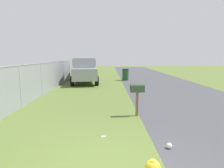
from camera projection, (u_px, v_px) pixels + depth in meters
The scene contains 7 objects.
road_asphalt at pixel (191, 100), 9.55m from camera, with size 60.00×6.16×0.01m, color #47474C.
mailbox at pixel (137, 90), 6.83m from camera, with size 0.23×0.53×1.23m.
pickup_truck at pixel (84, 70), 15.49m from camera, with size 5.47×2.72×2.09m.
trash_bin at pixel (125, 75), 17.23m from camera, with size 0.61×0.61×1.07m.
fence_section at pixel (49, 76), 11.67m from camera, with size 17.65×0.07×1.88m.
litter_wrapper_near_hydrant at pixel (104, 136), 5.16m from camera, with size 0.12×0.08×0.01m, color silver.
litter_bag_far_scatter at pixel (169, 146), 4.47m from camera, with size 0.14×0.14×0.14m, color silver.
Camera 1 is at (-3.26, -0.14, 2.22)m, focal length 29.53 mm.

